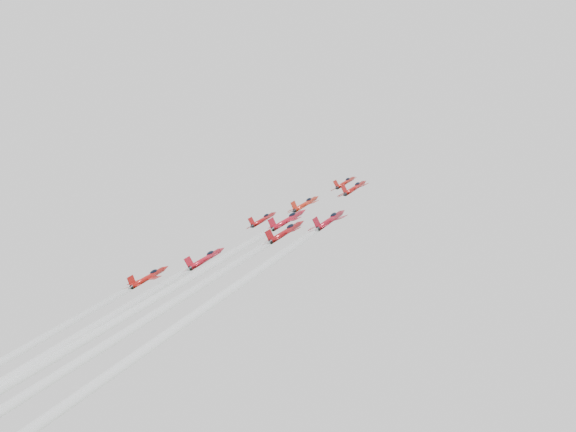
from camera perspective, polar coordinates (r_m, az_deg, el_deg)
The scene contains 8 objects.
jet_lead at distance 175.13m, azimuth 5.13°, elevation 2.99°, with size 8.76×10.58×8.64m.
jet_row2_left at distance 170.82m, azimuth -2.21°, elevation -0.29°, with size 9.59×11.58×9.45m.
jet_row2_center at distance 164.08m, azimuth 1.57°, elevation 1.10°, with size 9.63×11.62×9.49m.
jet_row2_right at distance 153.12m, azimuth 5.95°, elevation 2.52°, with size 8.91×10.76×8.78m.
jet_center at distance 109.78m, azimuth -12.53°, elevation -8.20°, with size 9.97×85.08×69.79m.
jet_rear_left at distance 110.54m, azimuth -22.93°, elevation -12.76°, with size 10.21×87.11×71.45m.
jet_rear_right at distance 94.30m, azimuth -14.12°, elevation -10.45°, with size 9.42×80.35×65.90m.
jet_rear_farright at distance 85.19m, azimuth -8.64°, elevation -9.15°, with size 8.66×73.84×60.57m.
Camera 1 is at (84.96, -104.21, 80.37)m, focal length 40.00 mm.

